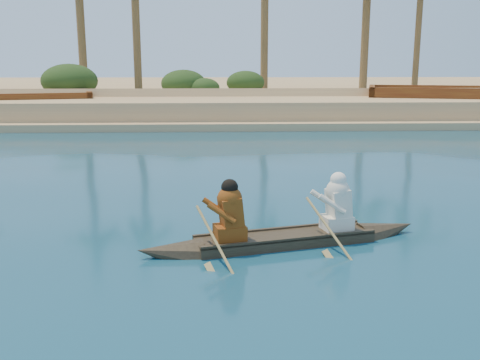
{
  "coord_description": "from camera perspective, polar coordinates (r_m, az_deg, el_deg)",
  "views": [
    {
      "loc": [
        0.9,
        -3.41,
        3.19
      ],
      "look_at": [
        1.34,
        6.82,
        0.96
      ],
      "focal_mm": 40.0,
      "sensor_mm": 36.0,
      "label": 1
    }
  ],
  "objects": [
    {
      "name": "sandy_embankment",
      "position": [
        50.37,
        -3.51,
        9.27
      ],
      "size": [
        150.0,
        51.0,
        1.5
      ],
      "color": "tan",
      "rests_on": "ground"
    },
    {
      "name": "shrub_cluster",
      "position": [
        34.97,
        -3.97,
        9.03
      ],
      "size": [
        100.0,
        6.0,
        2.4
      ],
      "primitive_type": null,
      "color": "#1F3B15",
      "rests_on": "ground"
    },
    {
      "name": "canoe",
      "position": [
        9.65,
        4.8,
        -5.29
      ],
      "size": [
        5.3,
        1.99,
        1.46
      ],
      "rotation": [
        0.0,
        0.0,
        0.25
      ],
      "color": "#3D3221",
      "rests_on": "ground"
    }
  ]
}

